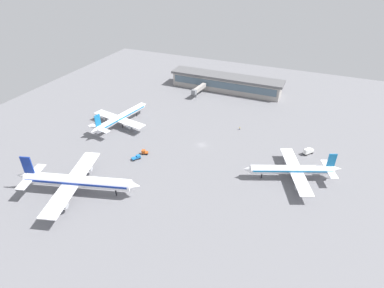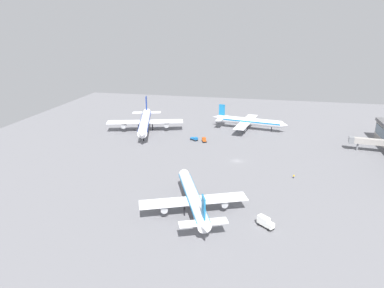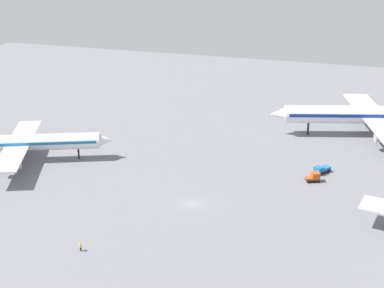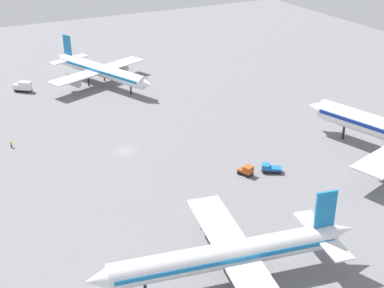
{
  "view_description": "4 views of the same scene",
  "coord_description": "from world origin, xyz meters",
  "px_view_note": "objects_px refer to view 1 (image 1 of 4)",
  "views": [
    {
      "loc": [
        -50.43,
        131.68,
        89.81
      ],
      "look_at": [
        1.49,
        9.91,
        5.98
      ],
      "focal_mm": 29.11,
      "sensor_mm": 36.0,
      "label": 1
    },
    {
      "loc": [
        -148.94,
        -10.88,
        58.83
      ],
      "look_at": [
        5.48,
        22.22,
        4.78
      ],
      "focal_mm": 32.57,
      "sensor_mm": 36.0,
      "label": 2
    },
    {
      "loc": [
        32.51,
        -104.38,
        56.65
      ],
      "look_at": [
        -6.04,
        19.06,
        6.24
      ],
      "focal_mm": 52.77,
      "sensor_mm": 36.0,
      "label": 3
    },
    {
      "loc": [
        111.5,
        -38.83,
        57.98
      ],
      "look_at": [
        11.93,
        12.21,
        4.16
      ],
      "focal_mm": 50.35,
      "sensor_mm": 36.0,
      "label": 4
    }
  ],
  "objects_px": {
    "airplane_taxiing": "(293,170)",
    "ground_crew_worker": "(240,128)",
    "airplane_distant": "(121,117)",
    "baggage_tug": "(144,152)",
    "pushback_tractor": "(137,157)",
    "catering_truck": "(308,151)",
    "airplane_at_gate": "(76,181)"
  },
  "relations": [
    {
      "from": "airplane_at_gate",
      "to": "catering_truck",
      "type": "height_order",
      "value": "airplane_at_gate"
    },
    {
      "from": "airplane_taxiing",
      "to": "pushback_tractor",
      "type": "relative_size",
      "value": 9.03
    },
    {
      "from": "airplane_taxiing",
      "to": "catering_truck",
      "type": "xyz_separation_m",
      "value": [
        -5.07,
        -23.71,
        -3.24
      ]
    },
    {
      "from": "baggage_tug",
      "to": "catering_truck",
      "type": "relative_size",
      "value": 0.66
    },
    {
      "from": "catering_truck",
      "to": "ground_crew_worker",
      "type": "height_order",
      "value": "catering_truck"
    },
    {
      "from": "airplane_taxiing",
      "to": "ground_crew_worker",
      "type": "xyz_separation_m",
      "value": [
        34.0,
        -34.53,
        -4.08
      ]
    },
    {
      "from": "airplane_distant",
      "to": "catering_truck",
      "type": "relative_size",
      "value": 8.15
    },
    {
      "from": "pushback_tractor",
      "to": "baggage_tug",
      "type": "bearing_deg",
      "value": 21.25
    },
    {
      "from": "airplane_taxiing",
      "to": "baggage_tug",
      "type": "relative_size",
      "value": 11.57
    },
    {
      "from": "airplane_at_gate",
      "to": "catering_truck",
      "type": "distance_m",
      "value": 112.61
    },
    {
      "from": "airplane_distant",
      "to": "ground_crew_worker",
      "type": "distance_m",
      "value": 70.36
    },
    {
      "from": "airplane_distant",
      "to": "baggage_tug",
      "type": "distance_m",
      "value": 35.9
    },
    {
      "from": "airplane_distant",
      "to": "ground_crew_worker",
      "type": "bearing_deg",
      "value": -61.34
    },
    {
      "from": "baggage_tug",
      "to": "airplane_taxiing",
      "type": "bearing_deg",
      "value": 166.13
    },
    {
      "from": "airplane_at_gate",
      "to": "airplane_distant",
      "type": "height_order",
      "value": "airplane_at_gate"
    },
    {
      "from": "airplane_at_gate",
      "to": "airplane_taxiing",
      "type": "distance_m",
      "value": 95.13
    },
    {
      "from": "airplane_at_gate",
      "to": "baggage_tug",
      "type": "xyz_separation_m",
      "value": [
        -11.13,
        -36.73,
        -4.95
      ]
    },
    {
      "from": "airplane_taxiing",
      "to": "baggage_tug",
      "type": "distance_m",
      "value": 72.83
    },
    {
      "from": "airplane_distant",
      "to": "baggage_tug",
      "type": "bearing_deg",
      "value": -116.91
    },
    {
      "from": "airplane_at_gate",
      "to": "ground_crew_worker",
      "type": "relative_size",
      "value": 32.43
    },
    {
      "from": "pushback_tractor",
      "to": "airplane_distant",
      "type": "bearing_deg",
      "value": 79.51
    },
    {
      "from": "catering_truck",
      "to": "ground_crew_worker",
      "type": "bearing_deg",
      "value": 113.85
    },
    {
      "from": "pushback_tractor",
      "to": "airplane_at_gate",
      "type": "bearing_deg",
      "value": -163.18
    },
    {
      "from": "baggage_tug",
      "to": "pushback_tractor",
      "type": "distance_m",
      "value": 5.65
    },
    {
      "from": "airplane_taxiing",
      "to": "ground_crew_worker",
      "type": "height_order",
      "value": "airplane_taxiing"
    },
    {
      "from": "airplane_distant",
      "to": "ground_crew_worker",
      "type": "xyz_separation_m",
      "value": [
        -66.61,
        -22.27,
        -4.16
      ]
    },
    {
      "from": "airplane_at_gate",
      "to": "ground_crew_worker",
      "type": "height_order",
      "value": "airplane_at_gate"
    },
    {
      "from": "airplane_at_gate",
      "to": "baggage_tug",
      "type": "relative_size",
      "value": 14.76
    },
    {
      "from": "airplane_at_gate",
      "to": "airplane_distant",
      "type": "relative_size",
      "value": 1.2
    },
    {
      "from": "pushback_tractor",
      "to": "ground_crew_worker",
      "type": "relative_size",
      "value": 2.82
    },
    {
      "from": "airplane_distant",
      "to": "airplane_taxiing",
      "type": "bearing_deg",
      "value": -86.77
    },
    {
      "from": "pushback_tractor",
      "to": "catering_truck",
      "type": "distance_m",
      "value": 87.41
    }
  ]
}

